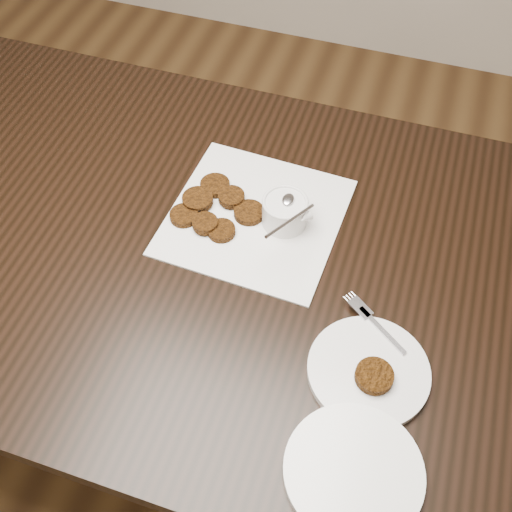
{
  "coord_description": "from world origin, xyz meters",
  "views": [
    {
      "loc": [
        0.36,
        -0.48,
        1.67
      ],
      "look_at": [
        0.16,
        0.14,
        0.8
      ],
      "focal_mm": 42.97,
      "sensor_mm": 36.0,
      "label": 1
    }
  ],
  "objects_px": {
    "sauce_ramekin": "(285,201)",
    "plate_empty": "(354,471)",
    "plate_with_patty": "(369,369)",
    "table": "(197,334)",
    "napkin": "(255,217)"
  },
  "relations": [
    {
      "from": "napkin",
      "to": "sauce_ramekin",
      "type": "relative_size",
      "value": 2.67
    },
    {
      "from": "table",
      "to": "plate_with_patty",
      "type": "xyz_separation_m",
      "value": [
        0.4,
        -0.17,
        0.39
      ]
    },
    {
      "from": "napkin",
      "to": "plate_with_patty",
      "type": "height_order",
      "value": "plate_with_patty"
    },
    {
      "from": "table",
      "to": "plate_with_patty",
      "type": "distance_m",
      "value": 0.58
    },
    {
      "from": "plate_with_patty",
      "to": "plate_empty",
      "type": "xyz_separation_m",
      "value": [
        0.01,
        -0.17,
        -0.01
      ]
    },
    {
      "from": "sauce_ramekin",
      "to": "plate_with_patty",
      "type": "height_order",
      "value": "sauce_ramekin"
    },
    {
      "from": "table",
      "to": "plate_with_patty",
      "type": "height_order",
      "value": "plate_with_patty"
    },
    {
      "from": "plate_with_patty",
      "to": "napkin",
      "type": "bearing_deg",
      "value": 137.07
    },
    {
      "from": "table",
      "to": "napkin",
      "type": "height_order",
      "value": "napkin"
    },
    {
      "from": "napkin",
      "to": "table",
      "type": "bearing_deg",
      "value": -142.28
    },
    {
      "from": "table",
      "to": "napkin",
      "type": "relative_size",
      "value": 4.46
    },
    {
      "from": "sauce_ramekin",
      "to": "plate_empty",
      "type": "xyz_separation_m",
      "value": [
        0.24,
        -0.43,
        -0.06
      ]
    },
    {
      "from": "table",
      "to": "sauce_ramekin",
      "type": "distance_m",
      "value": 0.48
    },
    {
      "from": "sauce_ramekin",
      "to": "plate_empty",
      "type": "relative_size",
      "value": 0.58
    },
    {
      "from": "table",
      "to": "plate_empty",
      "type": "xyz_separation_m",
      "value": [
        0.41,
        -0.34,
        0.38
      ]
    }
  ]
}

